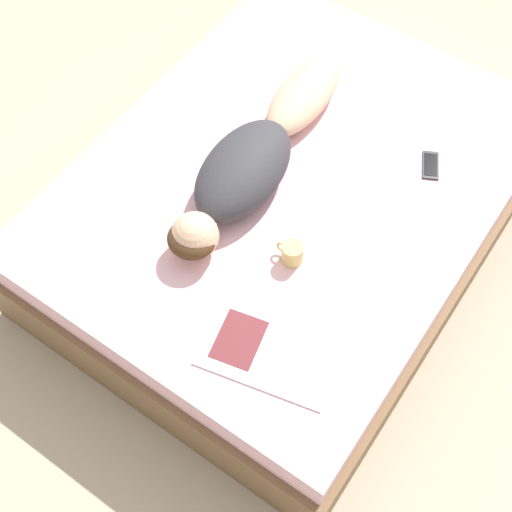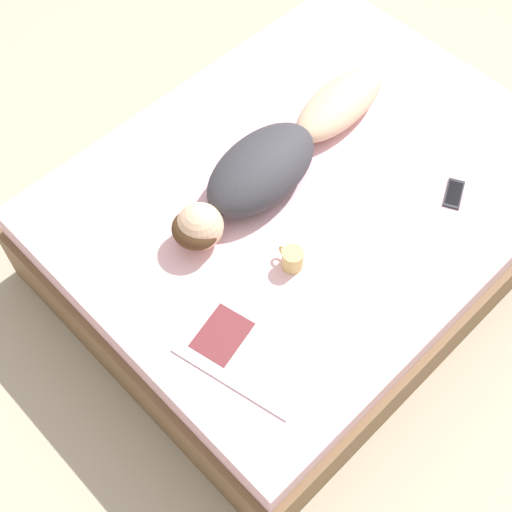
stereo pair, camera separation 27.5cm
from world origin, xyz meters
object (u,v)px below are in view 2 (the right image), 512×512
at_px(open_magazine, 249,351).
at_px(cell_phone, 454,194).
at_px(person, 274,159).
at_px(coffee_mug, 292,259).

height_order(open_magazine, cell_phone, same).
bearing_deg(cell_phone, open_magazine, 58.43).
bearing_deg(cell_phone, person, 10.18).
bearing_deg(open_magazine, person, -64.29).
height_order(open_magazine, coffee_mug, coffee_mug).
distance_m(coffee_mug, cell_phone, 0.77).
bearing_deg(coffee_mug, open_magazine, 111.38).
relative_size(person, coffee_mug, 11.03).
bearing_deg(person, coffee_mug, 139.56).
distance_m(person, cell_phone, 0.76).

